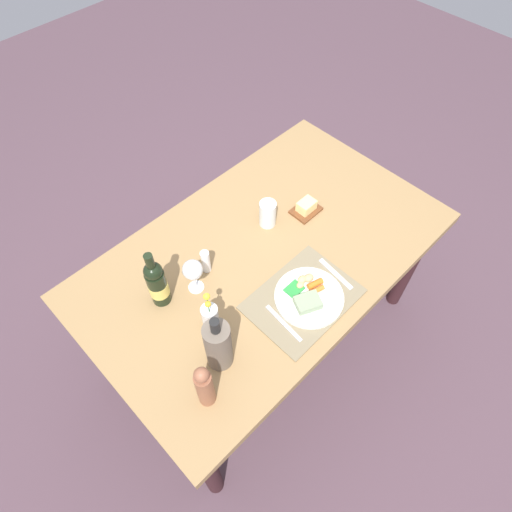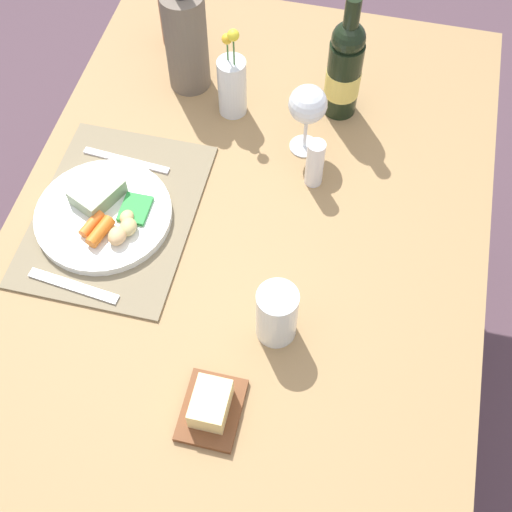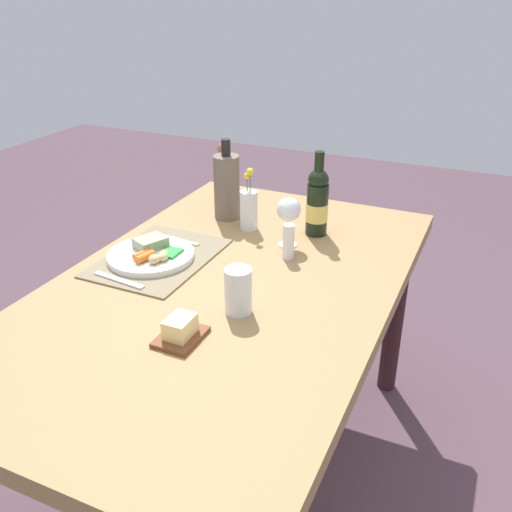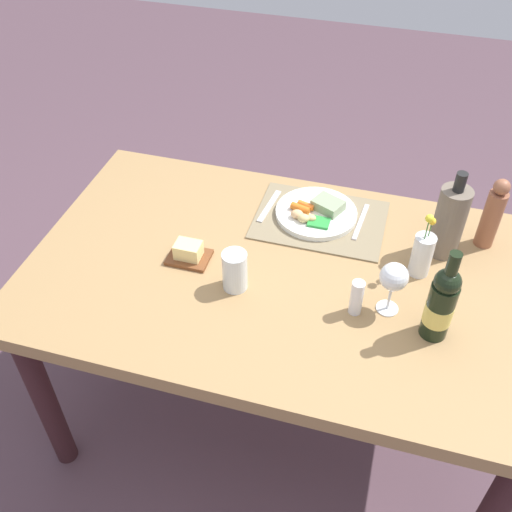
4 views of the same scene
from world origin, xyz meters
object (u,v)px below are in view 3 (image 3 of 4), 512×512
dining_table (226,309)px  dinner_plate (151,254)px  wine_bottle (317,202)px  water_tumbler (238,294)px  cooler_bottle (227,186)px  pepper_mill (224,175)px  butter_dish (180,331)px  flower_vase (249,209)px  wine_glass (289,211)px  knife (119,280)px  salt_shaker (288,242)px  fork (175,239)px

dining_table → dinner_plate: (-0.04, -0.28, 0.11)m
wine_bottle → water_tumbler: 0.58m
wine_bottle → cooler_bottle: 0.35m
pepper_mill → cooler_bottle: size_ratio=0.83×
dinner_plate → butter_dish: size_ratio=2.11×
flower_vase → wine_bottle: 0.24m
wine_glass → cooler_bottle: 0.32m
dinner_plate → wine_glass: bearing=128.4°
water_tumbler → dinner_plate: bearing=-113.0°
water_tumbler → knife: bearing=-89.9°
dinner_plate → salt_shaker: size_ratio=2.38×
wine_glass → pepper_mill: 0.45m
pepper_mill → cooler_bottle: cooler_bottle is taller
dinner_plate → water_tumbler: 0.42m
dinner_plate → knife: bearing=-1.3°
wine_bottle → cooler_bottle: cooler_bottle is taller
wine_glass → pepper_mill: pepper_mill is taller
pepper_mill → butter_dish: bearing=20.5°
flower_vase → salt_shaker: size_ratio=1.98×
dining_table → wine_glass: 0.39m
knife → water_tumbler: bearing=96.5°
dinner_plate → knife: 0.17m
fork → pepper_mill: size_ratio=0.78×
dining_table → dinner_plate: size_ratio=5.77×
knife → salt_shaker: bearing=138.6°
knife → butter_dish: bearing=67.7°
fork → salt_shaker: size_ratio=1.68×
butter_dish → pepper_mill: bearing=-159.5°
dinner_plate → pepper_mill: (-0.54, -0.02, 0.10)m
pepper_mill → salt_shaker: bearing=49.2°
salt_shaker → cooler_bottle: cooler_bottle is taller
dining_table → wine_bottle: bearing=164.2°
dinner_plate → fork: dinner_plate is taller
pepper_mill → water_tumbler: size_ratio=1.93×
dinner_plate → flower_vase: 0.40m
dining_table → flower_vase: 0.44m
butter_dish → dinner_plate: bearing=-137.3°
wine_glass → wine_bottle: size_ratio=0.57×
flower_vase → water_tumbler: bearing=22.2°
dining_table → water_tumbler: size_ratio=12.33×
pepper_mill → salt_shaker: pepper_mill is taller
dinner_plate → knife: size_ratio=1.49×
dinner_plate → fork: (-0.15, -0.01, -0.01)m
dinner_plate → salt_shaker: 0.44m
fork → water_tumbler: 0.51m
water_tumbler → wine_bottle: bearing=177.9°
dining_table → knife: knife is taller
dinner_plate → wine_bottle: 0.59m
knife → wine_bottle: size_ratio=0.62×
knife → cooler_bottle: cooler_bottle is taller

